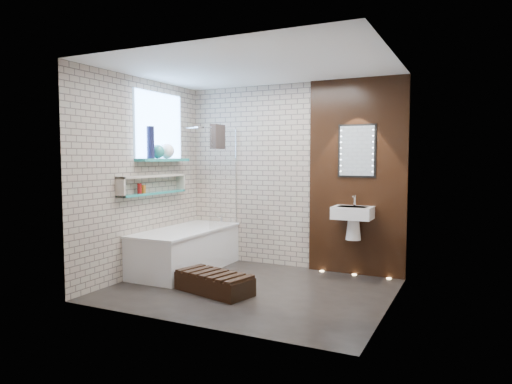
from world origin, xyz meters
The scene contains 15 objects.
ground centered at (0.00, 0.00, 0.00)m, with size 3.20×3.20×0.00m, color black.
room_shell centered at (0.00, 0.00, 1.30)m, with size 3.24×3.20×2.60m.
walnut_panel centered at (0.95, 1.27, 1.30)m, with size 1.30×0.06×2.60m, color black.
clerestory_window centered at (-1.57, 0.35, 1.90)m, with size 0.18×1.00×0.94m.
display_niche centered at (-1.53, 0.15, 1.20)m, with size 0.14×1.30×0.26m.
bathtub centered at (-1.22, 0.45, 0.29)m, with size 0.79×1.74×0.70m.
bath_screen centered at (-0.87, 0.89, 1.28)m, with size 0.01×0.78×1.40m, color white.
towel centered at (-0.87, 0.73, 1.85)m, with size 0.10×0.26×0.34m, color black.
shower_head centered at (-1.30, 0.95, 2.00)m, with size 0.18×0.18×0.02m, color silver.
washbasin centered at (0.95, 1.07, 0.79)m, with size 0.50×0.36×0.58m.
led_mirror centered at (0.95, 1.23, 1.65)m, with size 0.50×0.02×0.70m.
walnut_step centered at (-0.32, -0.30, 0.10)m, with size 0.93×0.41×0.21m, color black.
niche_bottles centered at (-1.53, -0.10, 1.16)m, with size 0.06×0.14×0.13m.
sill_vases centered at (-1.50, 0.27, 1.67)m, with size 0.21×0.50×0.42m.
floor_uplights centered at (0.95, 1.20, 0.01)m, with size 0.96×0.06×0.01m.
Camera 1 is at (2.40, -4.83, 1.56)m, focal length 32.46 mm.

